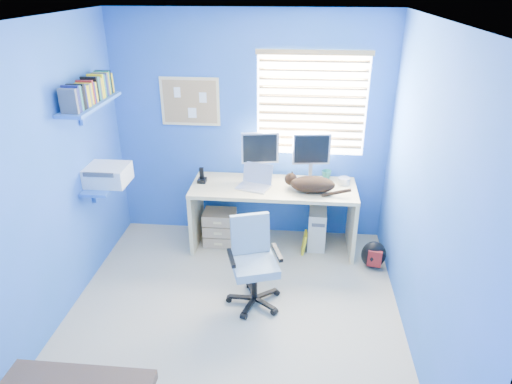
# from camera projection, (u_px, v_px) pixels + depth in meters

# --- Properties ---
(floor) EXTENTS (3.00, 3.20, 0.00)m
(floor) POSITION_uv_depth(u_px,v_px,m) (233.00, 318.00, 4.08)
(floor) COLOR tan
(floor) RESTS_ON ground
(ceiling) EXTENTS (3.00, 3.20, 0.00)m
(ceiling) POSITION_uv_depth(u_px,v_px,m) (224.00, 21.00, 3.01)
(ceiling) COLOR white
(ceiling) RESTS_ON wall_back
(wall_back) EXTENTS (3.00, 0.01, 2.50)m
(wall_back) POSITION_uv_depth(u_px,v_px,m) (251.00, 130.00, 4.98)
(wall_back) COLOR #2360B2
(wall_back) RESTS_ON ground
(wall_front) EXTENTS (3.00, 0.01, 2.50)m
(wall_front) POSITION_uv_depth(u_px,v_px,m) (178.00, 340.00, 2.10)
(wall_front) COLOR #2360B2
(wall_front) RESTS_ON ground
(wall_left) EXTENTS (0.01, 3.20, 2.50)m
(wall_left) POSITION_uv_depth(u_px,v_px,m) (45.00, 185.00, 3.67)
(wall_left) COLOR #2360B2
(wall_left) RESTS_ON ground
(wall_right) EXTENTS (0.01, 3.20, 2.50)m
(wall_right) POSITION_uv_depth(u_px,v_px,m) (427.00, 200.00, 3.41)
(wall_right) COLOR #2360B2
(wall_right) RESTS_ON ground
(desk) EXTENTS (1.76, 0.65, 0.74)m
(desk) POSITION_uv_depth(u_px,v_px,m) (273.00, 217.00, 5.02)
(desk) COLOR #E2CB83
(desk) RESTS_ON floor
(laptop) EXTENTS (0.39, 0.35, 0.22)m
(laptop) POSITION_uv_depth(u_px,v_px,m) (254.00, 178.00, 4.78)
(laptop) COLOR silver
(laptop) RESTS_ON desk
(monitor_left) EXTENTS (0.42, 0.19, 0.54)m
(monitor_left) POSITION_uv_depth(u_px,v_px,m) (260.00, 156.00, 4.92)
(monitor_left) COLOR silver
(monitor_left) RESTS_ON desk
(monitor_right) EXTENTS (0.41, 0.17, 0.54)m
(monitor_right) POSITION_uv_depth(u_px,v_px,m) (311.00, 157.00, 4.89)
(monitor_right) COLOR silver
(monitor_right) RESTS_ON desk
(phone) EXTENTS (0.09, 0.11, 0.17)m
(phone) POSITION_uv_depth(u_px,v_px,m) (202.00, 175.00, 4.93)
(phone) COLOR black
(phone) RESTS_ON desk
(mug) EXTENTS (0.10, 0.09, 0.10)m
(mug) POSITION_uv_depth(u_px,v_px,m) (326.00, 175.00, 5.02)
(mug) COLOR #1B6B5C
(mug) RESTS_ON desk
(cd_spindle) EXTENTS (0.13, 0.13, 0.07)m
(cd_spindle) POSITION_uv_depth(u_px,v_px,m) (344.00, 181.00, 4.91)
(cd_spindle) COLOR silver
(cd_spindle) RESTS_ON desk
(cat) EXTENTS (0.52, 0.39, 0.17)m
(cat) POSITION_uv_depth(u_px,v_px,m) (313.00, 184.00, 4.71)
(cat) COLOR black
(cat) RESTS_ON desk
(tower_pc) EXTENTS (0.21, 0.45, 0.45)m
(tower_pc) POSITION_uv_depth(u_px,v_px,m) (317.00, 226.00, 5.13)
(tower_pc) COLOR beige
(tower_pc) RESTS_ON floor
(drawer_boxes) EXTENTS (0.35, 0.28, 0.41)m
(drawer_boxes) POSITION_uv_depth(u_px,v_px,m) (220.00, 227.00, 5.15)
(drawer_boxes) COLOR tan
(drawer_boxes) RESTS_ON floor
(yellow_book) EXTENTS (0.03, 0.17, 0.24)m
(yellow_book) POSITION_uv_depth(u_px,v_px,m) (304.00, 242.00, 5.01)
(yellow_book) COLOR yellow
(yellow_book) RESTS_ON floor
(backpack) EXTENTS (0.29, 0.24, 0.30)m
(backpack) POSITION_uv_depth(u_px,v_px,m) (374.00, 255.00, 4.74)
(backpack) COLOR black
(backpack) RESTS_ON floor
(office_chair) EXTENTS (0.60, 0.60, 0.83)m
(office_chair) POSITION_uv_depth(u_px,v_px,m) (254.00, 273.00, 4.18)
(office_chair) COLOR black
(office_chair) RESTS_ON floor
(window_blinds) EXTENTS (1.15, 0.05, 1.10)m
(window_blinds) POSITION_uv_depth(u_px,v_px,m) (312.00, 105.00, 4.77)
(window_blinds) COLOR white
(window_blinds) RESTS_ON ground
(corkboard) EXTENTS (0.64, 0.02, 0.52)m
(corkboard) POSITION_uv_depth(u_px,v_px,m) (190.00, 102.00, 4.89)
(corkboard) COLOR #E2CB83
(corkboard) RESTS_ON ground
(wall_shelves) EXTENTS (0.42, 0.90, 1.05)m
(wall_shelves) POSITION_uv_depth(u_px,v_px,m) (97.00, 134.00, 4.25)
(wall_shelves) COLOR blue
(wall_shelves) RESTS_ON ground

